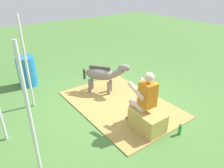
# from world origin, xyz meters

# --- Properties ---
(ground_plane) EXTENTS (24.00, 24.00, 0.00)m
(ground_plane) POSITION_xyz_m (0.00, 0.00, 0.00)
(ground_plane) COLOR #4C7A38
(hay_patch) EXTENTS (3.05, 2.08, 0.02)m
(hay_patch) POSITION_xyz_m (-0.10, 0.01, 0.01)
(hay_patch) COLOR #AD8C47
(hay_patch) RESTS_ON ground
(hay_bale) EXTENTS (0.72, 0.49, 0.45)m
(hay_bale) POSITION_xyz_m (-1.25, 0.21, 0.23)
(hay_bale) COLOR tan
(hay_bale) RESTS_ON ground
(person_seated) EXTENTS (0.68, 0.44, 1.33)m
(person_seated) POSITION_xyz_m (-1.09, 0.20, 0.73)
(person_seated) COLOR beige
(person_seated) RESTS_ON ground
(pony_standing) EXTENTS (1.14, 0.97, 0.92)m
(pony_standing) POSITION_xyz_m (0.71, -0.00, 0.56)
(pony_standing) COLOR slate
(pony_standing) RESTS_ON ground
(soda_bottle) EXTENTS (0.07, 0.07, 0.28)m
(soda_bottle) POSITION_xyz_m (-1.77, -0.24, 0.13)
(soda_bottle) COLOR #268C3F
(soda_bottle) RESTS_ON ground
(water_barrel) EXTENTS (0.52, 0.52, 0.89)m
(water_barrel) POSITION_xyz_m (2.46, 1.56, 0.45)
(water_barrel) COLOR #1E72B2
(water_barrel) RESTS_ON ground
(tent_pole_left) EXTENTS (0.06, 0.06, 2.27)m
(tent_pole_left) POSITION_xyz_m (-0.96, 2.45, 1.14)
(tent_pole_left) COLOR silver
(tent_pole_left) RESTS_ON ground
(tent_pole_right) EXTENTS (0.06, 0.06, 2.27)m
(tent_pole_right) POSITION_xyz_m (1.19, 1.84, 1.14)
(tent_pole_right) COLOR silver
(tent_pole_right) RESTS_ON ground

